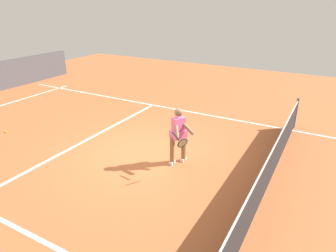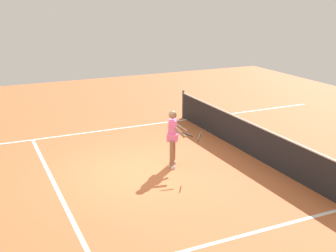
# 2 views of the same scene
# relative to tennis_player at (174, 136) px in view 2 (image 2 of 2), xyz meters

# --- Properties ---
(ground_plane) EXTENTS (26.27, 26.27, 0.00)m
(ground_plane) POSITION_rel_tennis_player_xyz_m (-0.03, -1.12, -0.85)
(ground_plane) COLOR #C66638
(service_line_marking) EXTENTS (7.65, 0.10, 0.01)m
(service_line_marking) POSITION_rel_tennis_player_xyz_m (-0.03, -3.20, -0.84)
(service_line_marking) COLOR white
(service_line_marking) RESTS_ON ground
(sideline_left_marking) EXTENTS (0.10, 18.21, 0.01)m
(sideline_left_marking) POSITION_rel_tennis_player_xyz_m (-3.85, -1.12, -0.84)
(sideline_left_marking) COLOR white
(sideline_left_marking) RESTS_ON ground
(sideline_right_marking) EXTENTS (0.10, 18.21, 0.01)m
(sideline_right_marking) POSITION_rel_tennis_player_xyz_m (3.80, -1.12, -0.84)
(sideline_right_marking) COLOR white
(sideline_right_marking) RESTS_ON ground
(court_net) EXTENTS (8.33, 0.08, 1.06)m
(court_net) POSITION_rel_tennis_player_xyz_m (-0.03, 2.37, -0.35)
(court_net) COLOR #4C4C51
(court_net) RESTS_ON ground
(tennis_player) EXTENTS (1.06, 0.80, 1.55)m
(tennis_player) POSITION_rel_tennis_player_xyz_m (0.00, 0.00, 0.00)
(tennis_player) COLOR #8C6647
(tennis_player) RESTS_ON ground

